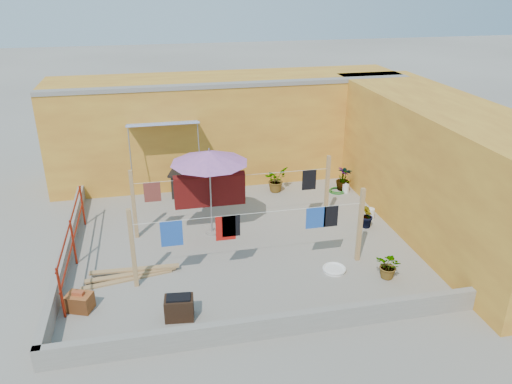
{
  "coord_description": "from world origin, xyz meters",
  "views": [
    {
      "loc": [
        -1.9,
        -10.68,
        6.06
      ],
      "look_at": [
        0.47,
        0.3,
        1.18
      ],
      "focal_mm": 35.0,
      "sensor_mm": 36.0,
      "label": 1
    }
  ],
  "objects_px": {
    "patio_umbrella": "(209,158)",
    "brick_stack": "(80,302)",
    "brazier": "(179,308)",
    "green_hose": "(337,191)",
    "white_basin": "(334,269)",
    "water_jug_b": "(346,188)",
    "outdoor_table": "(198,174)",
    "water_jug_a": "(371,213)",
    "plant_back_a": "(276,180)"
  },
  "relations": [
    {
      "from": "patio_umbrella",
      "to": "brick_stack",
      "type": "bearing_deg",
      "value": -138.43
    },
    {
      "from": "brazier",
      "to": "outdoor_table",
      "type": "bearing_deg",
      "value": 80.33
    },
    {
      "from": "white_basin",
      "to": "green_hose",
      "type": "distance_m",
      "value": 4.53
    },
    {
      "from": "brazier",
      "to": "white_basin",
      "type": "bearing_deg",
      "value": 15.15
    },
    {
      "from": "brick_stack",
      "to": "water_jug_a",
      "type": "relative_size",
      "value": 1.79
    },
    {
      "from": "green_hose",
      "to": "white_basin",
      "type": "bearing_deg",
      "value": -111.42
    },
    {
      "from": "water_jug_b",
      "to": "green_hose",
      "type": "height_order",
      "value": "water_jug_b"
    },
    {
      "from": "brazier",
      "to": "green_hose",
      "type": "xyz_separation_m",
      "value": [
        5.15,
        5.16,
        -0.21
      ]
    },
    {
      "from": "brazier",
      "to": "green_hose",
      "type": "distance_m",
      "value": 7.29
    },
    {
      "from": "outdoor_table",
      "to": "brick_stack",
      "type": "relative_size",
      "value": 3.07
    },
    {
      "from": "white_basin",
      "to": "green_hose",
      "type": "bearing_deg",
      "value": 68.58
    },
    {
      "from": "brazier",
      "to": "white_basin",
      "type": "distance_m",
      "value": 3.62
    },
    {
      "from": "white_basin",
      "to": "water_jug_b",
      "type": "bearing_deg",
      "value": 65.32
    },
    {
      "from": "water_jug_a",
      "to": "brazier",
      "type": "bearing_deg",
      "value": -148.91
    },
    {
      "from": "brazier",
      "to": "white_basin",
      "type": "relative_size",
      "value": 1.11
    },
    {
      "from": "white_basin",
      "to": "water_jug_a",
      "type": "distance_m",
      "value": 2.98
    },
    {
      "from": "patio_umbrella",
      "to": "brick_stack",
      "type": "height_order",
      "value": "patio_umbrella"
    },
    {
      "from": "brick_stack",
      "to": "patio_umbrella",
      "type": "bearing_deg",
      "value": 41.57
    },
    {
      "from": "outdoor_table",
      "to": "water_jug_b",
      "type": "bearing_deg",
      "value": -9.23
    },
    {
      "from": "white_basin",
      "to": "water_jug_a",
      "type": "height_order",
      "value": "water_jug_a"
    },
    {
      "from": "patio_umbrella",
      "to": "green_hose",
      "type": "xyz_separation_m",
      "value": [
        4.08,
        1.86,
        -2.02
      ]
    },
    {
      "from": "green_hose",
      "to": "brazier",
      "type": "bearing_deg",
      "value": -134.92
    },
    {
      "from": "brazier",
      "to": "water_jug_a",
      "type": "height_order",
      "value": "brazier"
    },
    {
      "from": "water_jug_a",
      "to": "water_jug_b",
      "type": "distance_m",
      "value": 1.81
    },
    {
      "from": "brick_stack",
      "to": "green_hose",
      "type": "xyz_separation_m",
      "value": [
        7.04,
        4.49,
        -0.15
      ]
    },
    {
      "from": "patio_umbrella",
      "to": "green_hose",
      "type": "height_order",
      "value": "patio_umbrella"
    },
    {
      "from": "patio_umbrella",
      "to": "brazier",
      "type": "xyz_separation_m",
      "value": [
        -1.06,
        -3.3,
        -1.81
      ]
    },
    {
      "from": "water_jug_a",
      "to": "outdoor_table",
      "type": "bearing_deg",
      "value": 150.13
    },
    {
      "from": "patio_umbrella",
      "to": "brick_stack",
      "type": "relative_size",
      "value": 4.31
    },
    {
      "from": "patio_umbrella",
      "to": "water_jug_b",
      "type": "xyz_separation_m",
      "value": [
        4.32,
        1.76,
        -1.92
      ]
    },
    {
      "from": "water_jug_b",
      "to": "plant_back_a",
      "type": "xyz_separation_m",
      "value": [
        -2.06,
        0.55,
        0.24
      ]
    },
    {
      "from": "patio_umbrella",
      "to": "outdoor_table",
      "type": "distance_m",
      "value": 2.83
    },
    {
      "from": "brick_stack",
      "to": "white_basin",
      "type": "bearing_deg",
      "value": 2.89
    },
    {
      "from": "brazier",
      "to": "white_basin",
      "type": "height_order",
      "value": "brazier"
    },
    {
      "from": "patio_umbrella",
      "to": "white_basin",
      "type": "height_order",
      "value": "patio_umbrella"
    },
    {
      "from": "outdoor_table",
      "to": "green_hose",
      "type": "distance_m",
      "value": 4.26
    },
    {
      "from": "brick_stack",
      "to": "white_basin",
      "type": "distance_m",
      "value": 5.4
    },
    {
      "from": "brazier",
      "to": "water_jug_b",
      "type": "xyz_separation_m",
      "value": [
        5.38,
        5.06,
        -0.1
      ]
    },
    {
      "from": "brick_stack",
      "to": "water_jug_a",
      "type": "height_order",
      "value": "brick_stack"
    },
    {
      "from": "outdoor_table",
      "to": "white_basin",
      "type": "relative_size",
      "value": 3.39
    },
    {
      "from": "white_basin",
      "to": "outdoor_table",
      "type": "bearing_deg",
      "value": 117.48
    },
    {
      "from": "plant_back_a",
      "to": "patio_umbrella",
      "type": "bearing_deg",
      "value": -134.36
    },
    {
      "from": "patio_umbrella",
      "to": "outdoor_table",
      "type": "height_order",
      "value": "patio_umbrella"
    },
    {
      "from": "water_jug_b",
      "to": "green_hose",
      "type": "distance_m",
      "value": 0.28
    },
    {
      "from": "brick_stack",
      "to": "brazier",
      "type": "xyz_separation_m",
      "value": [
        1.9,
        -0.67,
        0.06
      ]
    },
    {
      "from": "brazier",
      "to": "water_jug_a",
      "type": "bearing_deg",
      "value": 31.09
    },
    {
      "from": "patio_umbrella",
      "to": "white_basin",
      "type": "distance_m",
      "value": 3.93
    },
    {
      "from": "water_jug_b",
      "to": "green_hose",
      "type": "bearing_deg",
      "value": 156.51
    },
    {
      "from": "green_hose",
      "to": "patio_umbrella",
      "type": "bearing_deg",
      "value": -155.51
    },
    {
      "from": "patio_umbrella",
      "to": "white_basin",
      "type": "bearing_deg",
      "value": -44.1
    }
  ]
}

